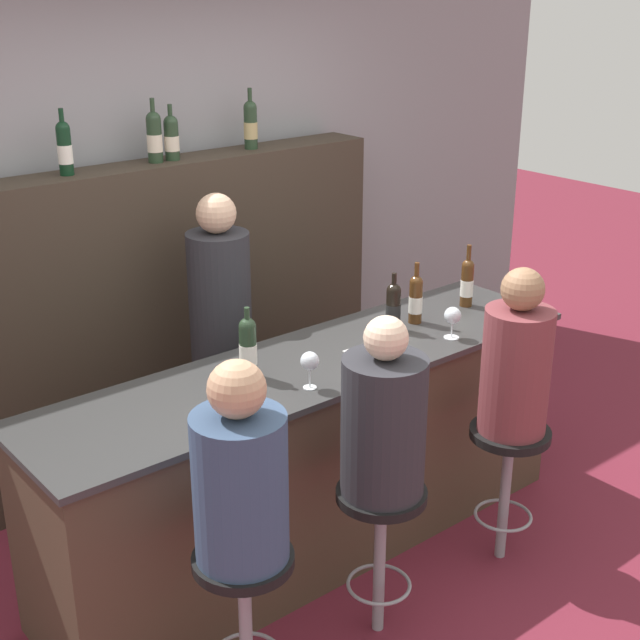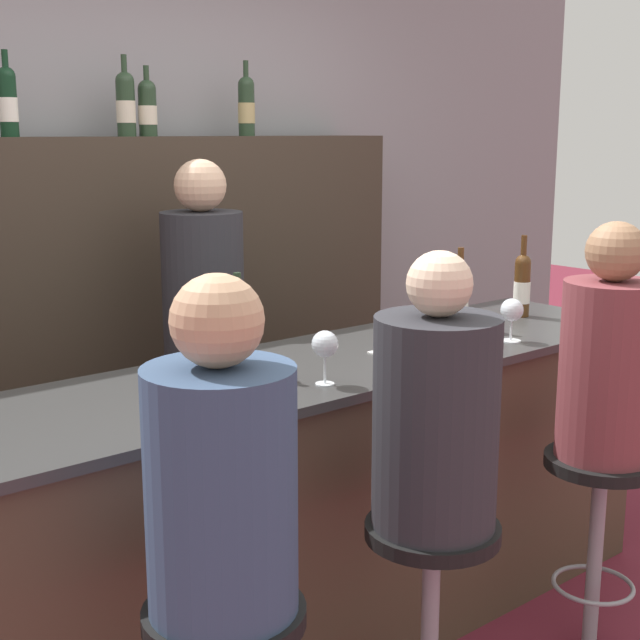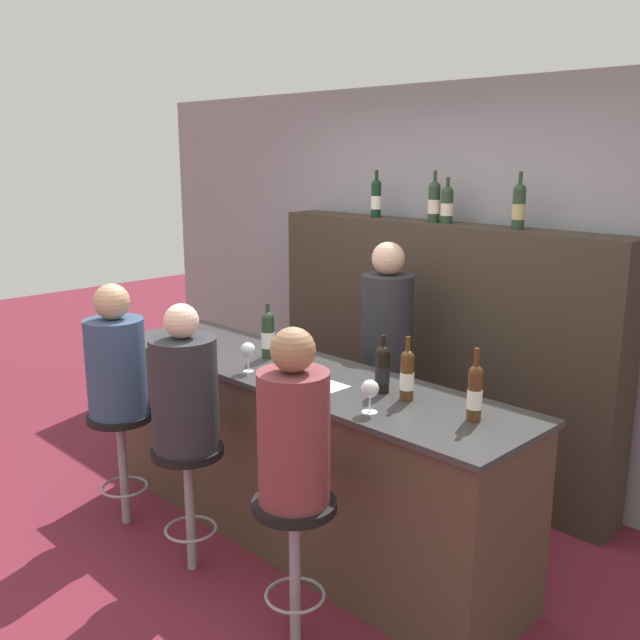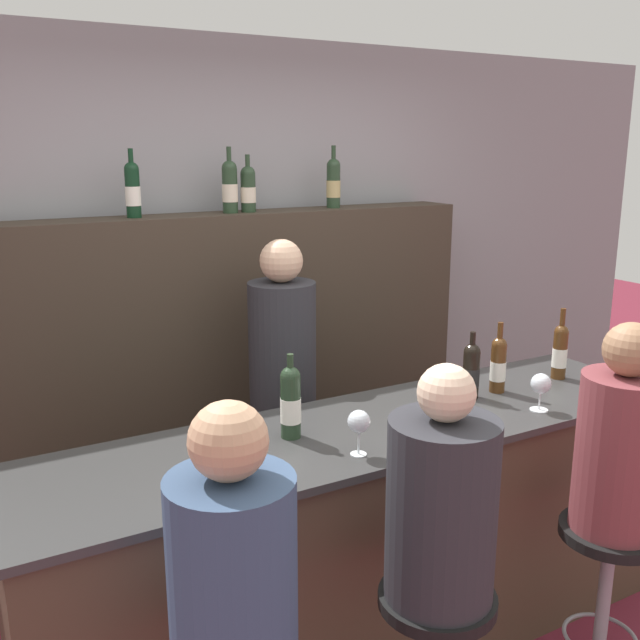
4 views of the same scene
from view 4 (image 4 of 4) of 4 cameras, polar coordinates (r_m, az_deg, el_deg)
wall_back at (r=3.96m, az=-7.62°, el=2.87°), size 6.40×0.05×2.60m
bar_counter at (r=3.02m, az=3.87°, el=-17.11°), size 2.74×0.69×0.99m
back_bar_cabinet at (r=3.87m, az=-6.16°, el=-4.16°), size 2.57×0.28×1.71m
wine_bottle_counter_0 at (r=2.64m, az=-2.36°, el=-6.53°), size 0.08×0.08×0.32m
wine_bottle_counter_1 at (r=3.11m, az=12.00°, el=-3.95°), size 0.07×0.07×0.29m
wine_bottle_counter_2 at (r=3.21m, az=14.07°, el=-3.42°), size 0.07×0.07×0.31m
wine_bottle_counter_3 at (r=3.47m, az=18.65°, el=-2.34°), size 0.07×0.07×0.33m
wine_bottle_backbar_0 at (r=3.51m, az=-14.76°, el=10.09°), size 0.07×0.07×0.32m
wine_bottle_backbar_1 at (r=3.67m, az=-7.23°, el=10.57°), size 0.08×0.08×0.33m
wine_bottle_backbar_2 at (r=3.71m, az=-5.77°, el=10.42°), size 0.08×0.08×0.29m
wine_bottle_backbar_3 at (r=3.94m, az=1.08°, el=10.93°), size 0.08×0.08×0.33m
wine_glass_0 at (r=2.50m, az=3.13°, el=-8.18°), size 0.08×0.08×0.17m
wine_glass_1 at (r=3.04m, az=17.25°, el=-4.96°), size 0.08×0.08×0.16m
tasting_menu at (r=2.84m, az=10.51°, el=-8.19°), size 0.21×0.30×0.00m
guest_seated_left at (r=1.93m, az=-7.03°, el=-18.72°), size 0.34×0.34×0.76m
bar_stool_middle at (r=2.49m, az=9.23°, el=-23.65°), size 0.37×0.37×0.69m
guest_seated_middle at (r=2.24m, az=9.70°, el=-14.14°), size 0.34×0.34×0.75m
bar_stool_right at (r=2.99m, az=22.02°, el=-17.64°), size 0.37×0.37×0.69m
guest_seated_right at (r=2.77m, az=22.93°, el=-9.03°), size 0.31×0.31×0.77m
bartender at (r=3.48m, az=-2.95°, el=-7.92°), size 0.32×0.32×1.63m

